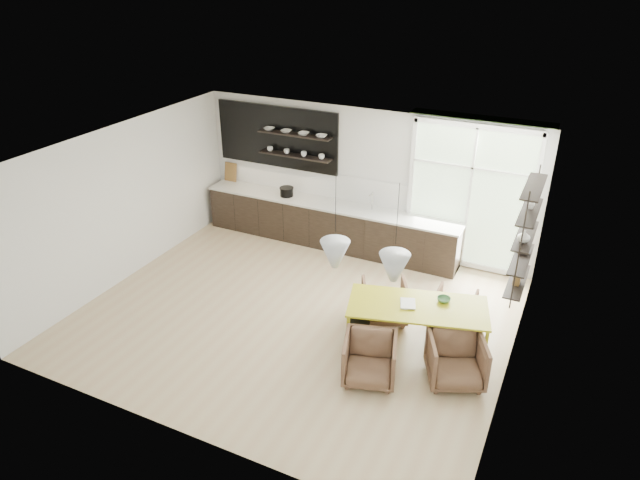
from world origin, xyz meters
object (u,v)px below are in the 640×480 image
Objects in this scene: armchair_front_left at (370,359)px; armchair_back_left at (384,301)px; armchair_back_right at (454,308)px; dining_table at (418,309)px; wire_stool at (358,331)px; armchair_front_right at (456,360)px.

armchair_back_left is at bearing 85.43° from armchair_front_left.
armchair_back_right is 0.86× the size of armchair_front_left.
dining_table is 4.81× the size of wire_stool.
dining_table is 3.45× the size of armchair_back_right.
armchair_front_right is 1.69× the size of wire_stool.
armchair_front_left is 0.75m from wire_stool.
armchair_back_left is at bearing 16.84° from armchair_back_right.
armchair_back_left is 1.16m from armchair_back_right.
wire_stool is (-1.19, -1.29, 0.00)m from armchair_back_right.
dining_table is 0.97m from armchair_front_right.
armchair_back_right reaches higher than wire_stool.
dining_table is 3.05× the size of armchair_back_left.
armchair_back_right is at bearing 171.62° from armchair_back_left.
armchair_front_right is at bearing 7.13° from armchair_front_left.
armchair_front_left is at bearing -125.52° from dining_table.
dining_table is at bearing 65.08° from armchair_back_right.
dining_table reaches higher than wire_stool.
wire_stool is (-1.55, 0.11, -0.06)m from armchair_front_right.
armchair_back_right is 2.05m from armchair_front_left.
armchair_back_right is (0.39, 0.89, -0.42)m from dining_table.
dining_table reaches higher than armchair_back_left.
armchair_back_left is 1.58× the size of wire_stool.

